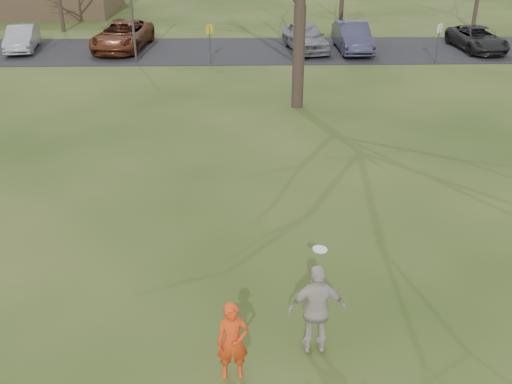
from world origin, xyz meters
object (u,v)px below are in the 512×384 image
car_6 (477,39)px  catching_play (317,309)px  car_1 (22,38)px  car_2 (122,35)px  player_defender (233,342)px  car_5 (353,37)px  car_4 (306,37)px

car_6 → catching_play: bearing=-121.7°
car_1 → car_2: size_ratio=0.74×
player_defender → car_1: size_ratio=0.39×
player_defender → car_2: player_defender is taller
car_5 → catching_play: catching_play is taller
car_1 → car_5: size_ratio=0.87×
car_5 → car_6: car_5 is taller
car_1 → car_4: size_ratio=0.91×
car_1 → car_2: car_2 is taller
car_1 → car_2: (5.71, 0.15, 0.10)m
car_2 → catching_play: 26.87m
player_defender → car_4: player_defender is taller
car_2 → player_defender: bearing=-69.3°
car_1 → car_6: size_ratio=0.88×
car_1 → catching_play: size_ratio=1.73×
car_1 → car_4: bearing=-10.1°
player_defender → catching_play: size_ratio=0.68×
player_defender → car_4: bearing=76.8°
player_defender → car_6: 28.95m
car_4 → car_6: car_4 is taller
car_6 → catching_play: 27.64m
player_defender → car_6: (13.70, 25.50, -0.13)m
car_2 → car_4: 10.52m
car_2 → car_5: car_5 is taller
car_4 → catching_play: bearing=-107.2°
car_4 → car_2: bearing=164.7°
player_defender → car_6: size_ratio=0.35×
catching_play → car_6: bearing=64.1°
player_defender → car_5: 26.28m
car_1 → car_4: 16.22m
player_defender → car_5: size_ratio=0.34×
car_1 → catching_play: 29.01m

